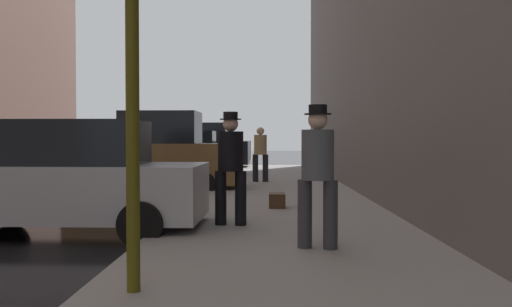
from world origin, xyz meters
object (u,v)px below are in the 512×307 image
(parked_blue_sedan, at_px, (185,156))
(pedestrian_in_tan_coat, at_px, (260,151))
(parked_silver_sedan, at_px, (71,181))
(parked_white_van, at_px, (214,146))
(parked_bronze_suv, at_px, (156,156))
(pedestrian_with_fedora, at_px, (231,162))
(fire_hydrant, at_px, (222,174))
(duffel_bag, at_px, (277,200))
(parked_black_suv, at_px, (202,148))
(pedestrian_with_beanie, at_px, (318,169))

(parked_blue_sedan, height_order, pedestrian_in_tan_coat, pedestrian_in_tan_coat)
(parked_silver_sedan, relative_size, parked_white_van, 0.91)
(parked_bronze_suv, relative_size, pedestrian_with_fedora, 2.61)
(fire_hydrant, bearing_deg, duffel_bag, -74.14)
(parked_silver_sedan, distance_m, pedestrian_in_tan_coat, 9.53)
(pedestrian_in_tan_coat, height_order, pedestrian_with_fedora, pedestrian_with_fedora)
(parked_silver_sedan, distance_m, parked_blue_sedan, 12.80)
(parked_bronze_suv, bearing_deg, parked_black_suv, 90.00)
(parked_silver_sedan, relative_size, parked_black_suv, 0.91)
(parked_white_van, bearing_deg, duffel_bag, -81.68)
(pedestrian_with_beanie, bearing_deg, parked_silver_sedan, 154.23)
(fire_hydrant, relative_size, pedestrian_in_tan_coat, 0.41)
(parked_blue_sedan, bearing_deg, pedestrian_with_fedora, -78.91)
(parked_bronze_suv, height_order, parked_white_van, same)
(parked_black_suv, height_order, pedestrian_in_tan_coat, parked_black_suv)
(parked_black_suv, xyz_separation_m, pedestrian_with_fedora, (2.49, -18.50, 0.10))
(parked_bronze_suv, height_order, pedestrian_in_tan_coat, parked_bronze_suv)
(parked_black_suv, xyz_separation_m, duffel_bag, (3.26, -16.22, -0.74))
(pedestrian_with_fedora, bearing_deg, pedestrian_with_beanie, -57.73)
(parked_bronze_suv, distance_m, parked_white_van, 17.77)
(parked_white_van, relative_size, fire_hydrant, 6.59)
(parked_silver_sedan, height_order, parked_white_van, parked_white_van)
(parked_white_van, bearing_deg, fire_hydrant, -84.00)
(pedestrian_with_fedora, height_order, duffel_bag, pedestrian_with_fedora)
(pedestrian_with_beanie, bearing_deg, parked_blue_sedan, 104.16)
(pedestrian_in_tan_coat, bearing_deg, parked_bronze_suv, -143.34)
(parked_white_van, distance_m, pedestrian_with_fedora, 24.72)
(pedestrian_with_beanie, bearing_deg, parked_bronze_suv, 112.88)
(parked_black_suv, height_order, fire_hydrant, parked_black_suv)
(parked_silver_sedan, bearing_deg, pedestrian_in_tan_coat, 72.39)
(pedestrian_with_beanie, relative_size, pedestrian_with_fedora, 1.00)
(parked_black_suv, xyz_separation_m, pedestrian_with_beanie, (3.68, -20.38, 0.10))
(parked_bronze_suv, bearing_deg, pedestrian_in_tan_coat, 36.66)
(duffel_bag, bearing_deg, pedestrian_with_beanie, -84.34)
(fire_hydrant, height_order, pedestrian_with_fedora, pedestrian_with_fedora)
(pedestrian_with_beanie, bearing_deg, fire_hydrant, 101.38)
(parked_blue_sedan, distance_m, pedestrian_with_beanie, 15.03)
(parked_blue_sedan, distance_m, duffel_bag, 10.92)
(parked_white_van, xyz_separation_m, pedestrian_with_beanie, (3.68, -26.47, 0.10))
(parked_bronze_suv, xyz_separation_m, pedestrian_with_fedora, (2.49, -6.83, 0.10))
(pedestrian_with_fedora, bearing_deg, parked_black_suv, 97.66)
(fire_hydrant, bearing_deg, parked_blue_sedan, 108.89)
(pedestrian_with_beanie, distance_m, pedestrian_with_fedora, 2.23)
(pedestrian_with_fedora, bearing_deg, fire_hydrant, 95.26)
(parked_silver_sedan, relative_size, fire_hydrant, 6.02)
(parked_black_suv, bearing_deg, parked_white_van, 90.00)
(parked_silver_sedan, relative_size, parked_bronze_suv, 0.91)
(pedestrian_in_tan_coat, distance_m, pedestrian_with_fedora, 8.98)
(parked_black_suv, bearing_deg, fire_hydrant, -80.76)
(fire_hydrant, xyz_separation_m, duffel_bag, (1.46, -5.14, -0.21))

